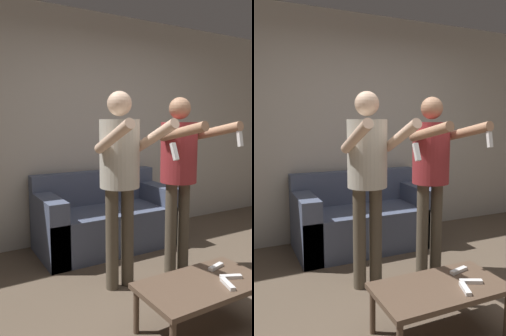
{
  "view_description": "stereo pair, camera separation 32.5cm",
  "coord_description": "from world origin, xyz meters",
  "views": [
    {
      "loc": [
        -1.79,
        -1.51,
        1.42
      ],
      "look_at": [
        -0.18,
        1.29,
        0.97
      ],
      "focal_mm": 35.0,
      "sensor_mm": 36.0,
      "label": 1
    },
    {
      "loc": [
        -1.5,
        -1.66,
        1.42
      ],
      "look_at": [
        -0.18,
        1.29,
        0.97
      ],
      "focal_mm": 35.0,
      "sensor_mm": 36.0,
      "label": 2
    }
  ],
  "objects": [
    {
      "name": "remote_near",
      "position": [
        -0.2,
        -0.09,
        0.36
      ],
      "size": [
        0.08,
        0.15,
        0.02
      ],
      "color": "white",
      "rests_on": "coffee_table"
    },
    {
      "name": "person_standing_left",
      "position": [
        -0.49,
        0.83,
        1.05
      ],
      "size": [
        0.45,
        0.69,
        1.67
      ],
      "color": "brown",
      "rests_on": "ground_plane"
    },
    {
      "name": "wall_back",
      "position": [
        0.0,
        2.18,
        1.35
      ],
      "size": [
        6.4,
        0.06,
        2.7
      ],
      "color": "#B7B2A8",
      "rests_on": "ground_plane"
    },
    {
      "name": "remote_far",
      "position": [
        -0.07,
        0.14,
        0.36
      ],
      "size": [
        0.15,
        0.07,
        0.02
      ],
      "color": "white",
      "rests_on": "coffee_table"
    },
    {
      "name": "person_standing_right",
      "position": [
        0.13,
        0.83,
        1.04
      ],
      "size": [
        0.46,
        0.73,
        1.64
      ],
      "color": "brown",
      "rests_on": "ground_plane"
    },
    {
      "name": "ground_plane",
      "position": [
        0.0,
        0.0,
        0.0
      ],
      "size": [
        14.0,
        14.0,
        0.0
      ],
      "primitive_type": "plane",
      "color": "brown"
    },
    {
      "name": "couch",
      "position": [
        -0.18,
        1.76,
        0.3
      ],
      "size": [
        1.55,
        0.77,
        0.84
      ],
      "color": "#4C5670",
      "rests_on": "ground_plane"
    },
    {
      "name": "remote_mid",
      "position": [
        -0.1,
        -0.03,
        0.36
      ],
      "size": [
        0.15,
        0.09,
        0.02
      ],
      "color": "white",
      "rests_on": "coffee_table"
    },
    {
      "name": "coffee_table",
      "position": [
        -0.31,
        0.03,
        0.31
      ],
      "size": [
        0.88,
        0.48,
        0.35
      ],
      "color": "brown",
      "rests_on": "ground_plane"
    }
  ]
}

